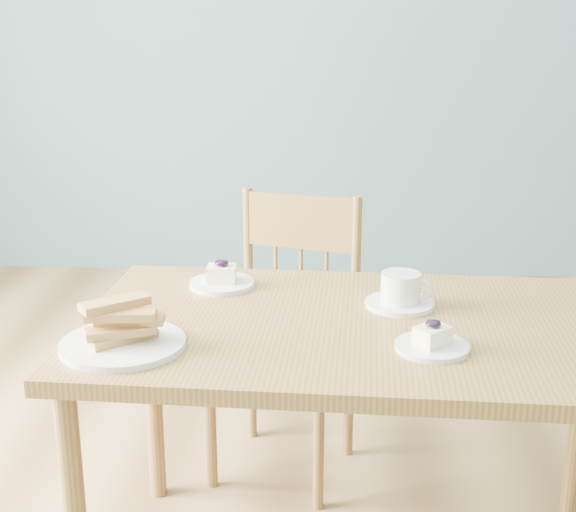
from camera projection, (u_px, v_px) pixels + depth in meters
The scene contains 6 objects.
dining_table at pixel (363, 350), 1.76m from camera, with size 1.26×0.75×0.66m.
dining_chair at pixel (287, 335), 2.31m from camera, with size 0.46×0.44×0.81m.
cheesecake_plate_near at pixel (432, 342), 1.60m from camera, with size 0.15×0.15×0.06m.
cheesecake_plate_far at pixel (222, 279), 1.97m from camera, with size 0.16×0.16×0.07m.
coffee_cup at pixel (401, 292), 1.83m from camera, with size 0.16×0.16×0.08m.
biscotti_plate at pixel (122, 333), 1.60m from camera, with size 0.25×0.25×0.10m.
Camera 1 is at (-0.07, -1.52, 1.31)m, focal length 50.00 mm.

